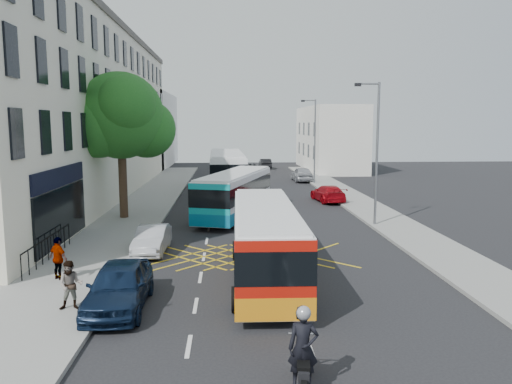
{
  "coord_description": "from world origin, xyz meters",
  "views": [
    {
      "loc": [
        -2.15,
        -15.65,
        5.87
      ],
      "look_at": [
        -0.59,
        11.02,
        2.2
      ],
      "focal_mm": 35.0,
      "sensor_mm": 36.0,
      "label": 1
    }
  ],
  "objects": [
    {
      "name": "street_tree",
      "position": [
        -8.51,
        14.97,
        6.29
      ],
      "size": [
        6.3,
        5.7,
        8.8
      ],
      "color": "#382619",
      "rests_on": "pavement_left"
    },
    {
      "name": "lamp_far",
      "position": [
        6.2,
        32.0,
        4.62
      ],
      "size": [
        1.45,
        0.15,
        8.0
      ],
      "color": "slate",
      "rests_on": "pavement_right"
    },
    {
      "name": "parked_car_blue",
      "position": [
        -5.6,
        -0.14,
        0.75
      ],
      "size": [
        1.81,
        4.43,
        1.5
      ],
      "primitive_type": "imported",
      "rotation": [
        0.0,
        0.0,
        0.01
      ],
      "color": "#0D1B34",
      "rests_on": "ground"
    },
    {
      "name": "red_hatchback",
      "position": [
        5.47,
        21.3,
        0.63
      ],
      "size": [
        2.27,
        4.54,
        1.26
      ],
      "primitive_type": "imported",
      "rotation": [
        0.0,
        0.0,
        3.26
      ],
      "color": "#A50710",
      "rests_on": "ground"
    },
    {
      "name": "pavement_left",
      "position": [
        -8.5,
        15.0,
        0.07
      ],
      "size": [
        5.0,
        70.0,
        0.15
      ],
      "primitive_type": "cube",
      "color": "gray",
      "rests_on": "ground"
    },
    {
      "name": "distant_car_dark",
      "position": [
        2.87,
        49.59,
        0.65
      ],
      "size": [
        1.51,
        3.97,
        1.29
      ],
      "primitive_type": "imported",
      "rotation": [
        0.0,
        0.0,
        3.18
      ],
      "color": "black",
      "rests_on": "ground"
    },
    {
      "name": "distant_car_grey",
      "position": [
        0.6,
        43.19,
        0.59
      ],
      "size": [
        2.22,
        4.38,
        1.19
      ],
      "primitive_type": "imported",
      "rotation": [
        0.0,
        0.0,
        -0.06
      ],
      "color": "#3A3D41",
      "rests_on": "ground"
    },
    {
      "name": "bus_near",
      "position": [
        -0.72,
        2.68,
        1.48
      ],
      "size": [
        2.64,
        10.05,
        2.81
      ],
      "rotation": [
        0.0,
        0.0,
        -0.02
      ],
      "color": "silver",
      "rests_on": "ground"
    },
    {
      "name": "pedestrian_far",
      "position": [
        -8.38,
        2.61,
        0.95
      ],
      "size": [
        0.98,
        0.87,
        1.6
      ],
      "primitive_type": "imported",
      "rotation": [
        0.0,
        0.0,
        2.5
      ],
      "color": "gray",
      "rests_on": "pavement_left"
    },
    {
      "name": "bus_far",
      "position": [
        -2.15,
        27.13,
        1.81
      ],
      "size": [
        3.28,
        12.3,
        3.44
      ],
      "rotation": [
        0.0,
        0.0,
        0.02
      ],
      "color": "silver",
      "rests_on": "ground"
    },
    {
      "name": "railings",
      "position": [
        -9.7,
        5.3,
        0.72
      ],
      "size": [
        0.08,
        5.6,
        1.14
      ],
      "primitive_type": null,
      "color": "black",
      "rests_on": "pavement_left"
    },
    {
      "name": "terrace_far",
      "position": [
        -14.0,
        55.0,
        5.0
      ],
      "size": [
        8.0,
        20.0,
        10.0
      ],
      "primitive_type": "cube",
      "color": "silver",
      "rests_on": "ground"
    },
    {
      "name": "distant_car_silver",
      "position": [
        5.5,
        34.75,
        0.75
      ],
      "size": [
        1.88,
        4.43,
        1.49
      ],
      "primitive_type": "imported",
      "rotation": [
        0.0,
        0.0,
        3.17
      ],
      "color": "#9FA1A7",
      "rests_on": "ground"
    },
    {
      "name": "building_right",
      "position": [
        11.0,
        48.0,
        4.0
      ],
      "size": [
        6.0,
        18.0,
        8.0
      ],
      "primitive_type": "cube",
      "color": "silver",
      "rests_on": "ground"
    },
    {
      "name": "motorbike",
      "position": [
        -0.53,
        -5.49,
        0.94
      ],
      "size": [
        0.75,
        2.26,
        2.01
      ],
      "rotation": [
        0.0,
        0.0,
        -0.12
      ],
      "color": "black",
      "rests_on": "ground"
    },
    {
      "name": "pedestrian_near",
      "position": [
        -7.0,
        -0.48,
        0.92
      ],
      "size": [
        0.81,
        0.66,
        1.55
      ],
      "primitive_type": "imported",
      "rotation": [
        0.0,
        0.0,
        0.1
      ],
      "color": "gray",
      "rests_on": "pavement_left"
    },
    {
      "name": "parked_car_silver",
      "position": [
        -5.6,
        6.89,
        0.61
      ],
      "size": [
        1.42,
        3.76,
        1.23
      ],
      "primitive_type": "imported",
      "rotation": [
        0.0,
        0.0,
        -0.03
      ],
      "color": "#B3B5BB",
      "rests_on": "ground"
    },
    {
      "name": "bus_mid",
      "position": [
        -1.64,
        15.52,
        1.5
      ],
      "size": [
        5.23,
        10.35,
        2.84
      ],
      "rotation": [
        0.0,
        0.0,
        -0.3
      ],
      "color": "silver",
      "rests_on": "ground"
    },
    {
      "name": "terrace_main",
      "position": [
        -14.0,
        24.49,
        6.76
      ],
      "size": [
        8.3,
        45.0,
        13.5
      ],
      "color": "#E9E4C3",
      "rests_on": "ground"
    },
    {
      "name": "pavement_right",
      "position": [
        7.5,
        15.0,
        0.07
      ],
      "size": [
        3.0,
        70.0,
        0.15
      ],
      "primitive_type": "cube",
      "color": "gray",
      "rests_on": "ground"
    },
    {
      "name": "ground",
      "position": [
        0.0,
        0.0,
        0.0
      ],
      "size": [
        120.0,
        120.0,
        0.0
      ],
      "primitive_type": "plane",
      "color": "black",
      "rests_on": "ground"
    },
    {
      "name": "lamp_near",
      "position": [
        6.2,
        12.0,
        4.62
      ],
      "size": [
        1.45,
        0.15,
        8.0
      ],
      "color": "slate",
      "rests_on": "pavement_right"
    }
  ]
}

